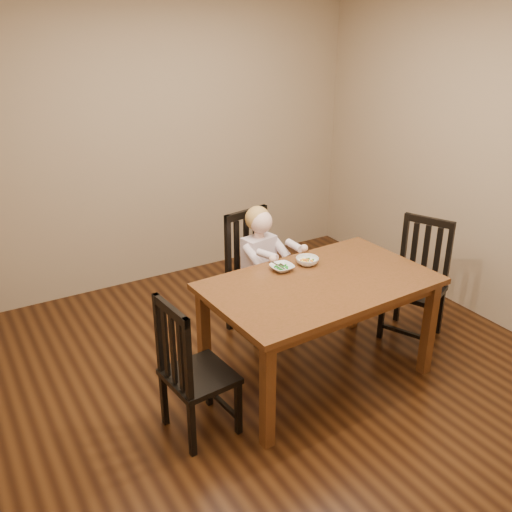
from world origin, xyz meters
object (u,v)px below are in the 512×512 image
chair_child (256,275)px  bowl_veg (307,261)px  dining_table (320,293)px  toddler (261,260)px  chair_right (417,282)px  bowl_peas (282,268)px  chair_left (192,371)px

chair_child → bowl_veg: size_ratio=6.17×
dining_table → toddler: (-0.01, 0.77, -0.05)m
chair_child → bowl_veg: bearing=90.7°
chair_right → bowl_peas: 1.24m
bowl_peas → bowl_veg: bearing=-2.2°
dining_table → chair_right: size_ratio=1.63×
chair_child → chair_right: (1.07, -0.73, -0.02)m
chair_right → toddler: size_ratio=1.66×
chair_child → chair_left: chair_child is taller
toddler → bowl_veg: 0.53m
toddler → bowl_peas: 0.53m
chair_left → chair_right: size_ratio=0.97×
toddler → bowl_peas: toddler is taller
dining_table → bowl_veg: 0.31m
toddler → bowl_veg: bearing=90.7°
toddler → chair_child: bearing=-90.0°
chair_right → bowl_peas: (-1.18, 0.19, 0.33)m
chair_left → dining_table: bearing=89.4°
chair_left → chair_right: 2.08m
bowl_peas → chair_left: bearing=-157.5°
bowl_peas → bowl_veg: bowl_veg is taller
chair_child → dining_table: bearing=81.5°
chair_right → bowl_peas: chair_right is taller
chair_child → toddler: (0.01, -0.05, 0.15)m
chair_right → toddler: (-1.06, 0.68, 0.17)m
bowl_peas → bowl_veg: 0.21m
toddler → chair_left: bearing=30.6°
chair_left → bowl_peas: bearing=107.1°
chair_right → bowl_veg: 1.04m
chair_child → chair_right: size_ratio=1.04×
chair_child → bowl_peas: bearing=68.5°
dining_table → bowl_veg: size_ratio=9.73×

